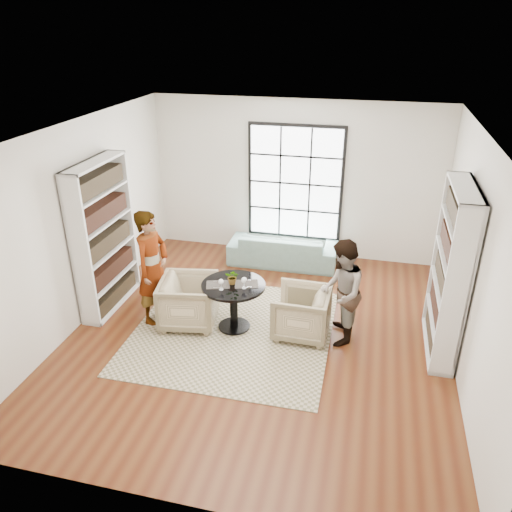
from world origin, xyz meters
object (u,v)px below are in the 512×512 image
(sofa, at_px, (283,249))
(armchair_left, at_px, (189,302))
(wine_glass_right, at_px, (244,280))
(armchair_right, at_px, (301,313))
(person_left, at_px, (153,268))
(pedestal_table, at_px, (234,297))
(person_right, at_px, (341,293))
(wine_glass_left, at_px, (221,282))
(flower_centerpiece, at_px, (233,277))

(sofa, relative_size, armchair_left, 2.40)
(wine_glass_right, bearing_deg, armchair_right, 9.88)
(person_left, bearing_deg, pedestal_table, -77.55)
(person_right, relative_size, wine_glass_left, 9.20)
(person_left, distance_m, flower_centerpiece, 1.24)
(armchair_left, relative_size, wine_glass_right, 4.78)
(pedestal_table, xyz_separation_m, person_left, (-1.25, -0.04, 0.35))
(wine_glass_right, xyz_separation_m, flower_centerpiece, (-0.20, 0.09, -0.02))
(armchair_left, xyz_separation_m, armchair_right, (1.71, 0.11, -0.02))
(wine_glass_right, bearing_deg, person_left, 178.66)
(wine_glass_left, xyz_separation_m, flower_centerpiece, (0.11, 0.21, -0.01))
(person_left, bearing_deg, wine_glass_right, -80.72)
(wine_glass_left, distance_m, flower_centerpiece, 0.24)
(sofa, relative_size, flower_centerpiece, 9.15)
(armchair_right, bearing_deg, armchair_left, -85.20)
(person_right, bearing_deg, pedestal_table, -91.25)
(sofa, bearing_deg, wine_glass_right, 86.40)
(wine_glass_left, bearing_deg, armchair_right, 13.11)
(armchair_left, xyz_separation_m, wine_glass_left, (0.57, -0.15, 0.49))
(pedestal_table, xyz_separation_m, armchair_left, (-0.70, -0.04, -0.16))
(sofa, relative_size, wine_glass_right, 11.49)
(wine_glass_right, bearing_deg, sofa, 87.26)
(armchair_left, distance_m, flower_centerpiece, 0.84)
(pedestal_table, xyz_separation_m, sofa, (0.30, 2.37, -0.25))
(armchair_right, relative_size, person_right, 0.52)
(armchair_left, bearing_deg, person_right, -96.88)
(wine_glass_left, height_order, flower_centerpiece, flower_centerpiece)
(armchair_left, distance_m, armchair_right, 1.71)
(person_right, bearing_deg, sofa, -155.13)
(person_left, relative_size, person_right, 1.15)
(armchair_left, bearing_deg, armchair_right, -95.98)
(pedestal_table, relative_size, person_left, 0.52)
(person_left, bearing_deg, flower_centerpiece, -76.66)
(armchair_right, height_order, person_right, person_right)
(sofa, height_order, person_right, person_right)
(pedestal_table, bearing_deg, wine_glass_right, -21.70)
(armchair_right, xyz_separation_m, person_left, (-2.26, -0.11, 0.53))
(armchair_left, distance_m, wine_glass_left, 0.77)
(wine_glass_right, bearing_deg, armchair_left, 177.83)
(sofa, height_order, wine_glass_right, wine_glass_right)
(armchair_right, relative_size, wine_glass_left, 4.74)
(wine_glass_right, bearing_deg, wine_glass_left, -158.72)
(person_left, bearing_deg, wine_glass_left, -87.21)
(armchair_right, relative_size, flower_centerpiece, 3.63)
(pedestal_table, bearing_deg, armchair_left, -176.72)
(flower_centerpiece, bearing_deg, armchair_left, -175.09)
(armchair_left, xyz_separation_m, wine_glass_right, (0.88, -0.03, 0.50))
(sofa, relative_size, armchair_right, 2.52)
(person_right, distance_m, wine_glass_right, 1.39)
(armchair_right, xyz_separation_m, wine_glass_left, (-1.14, -0.26, 0.51))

